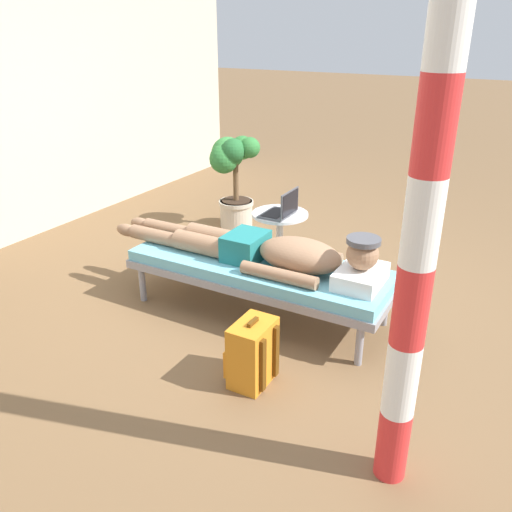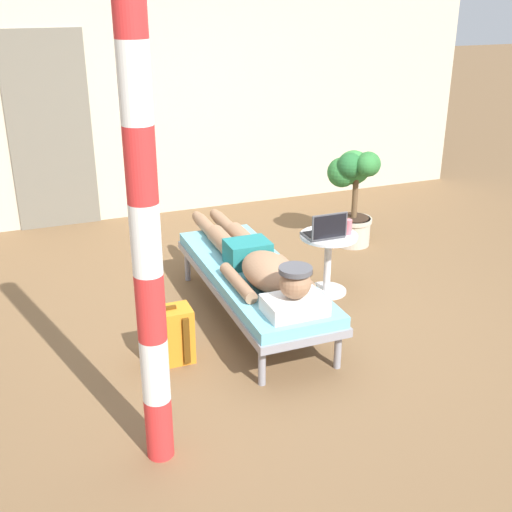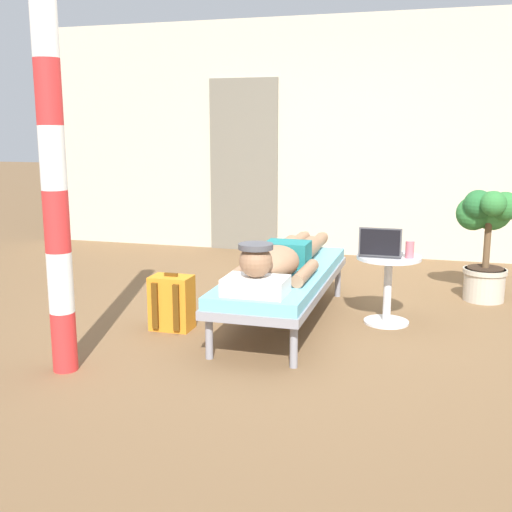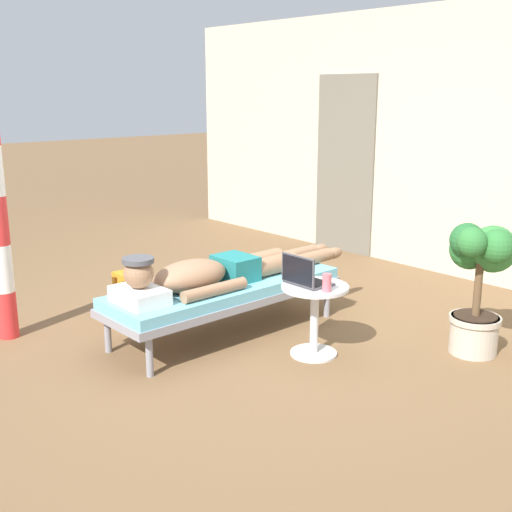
{
  "view_description": "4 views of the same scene",
  "coord_description": "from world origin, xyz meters",
  "px_view_note": "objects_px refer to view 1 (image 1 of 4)",
  "views": [
    {
      "loc": [
        -3.25,
        -1.58,
        1.99
      ],
      "look_at": [
        -0.27,
        0.08,
        0.49
      ],
      "focal_mm": 37.07,
      "sensor_mm": 36.0,
      "label": 1
    },
    {
      "loc": [
        -1.83,
        -4.11,
        2.42
      ],
      "look_at": [
        -0.23,
        -0.04,
        0.59
      ],
      "focal_mm": 45.34,
      "sensor_mm": 36.0,
      "label": 2
    },
    {
      "loc": [
        0.88,
        -4.39,
        1.45
      ],
      "look_at": [
        -0.42,
        0.1,
        0.51
      ],
      "focal_mm": 44.09,
      "sensor_mm": 36.0,
      "label": 3
    },
    {
      "loc": [
        3.51,
        -2.9,
        1.86
      ],
      "look_at": [
        0.02,
        0.22,
        0.65
      ],
      "focal_mm": 45.08,
      "sensor_mm": 36.0,
      "label": 4
    }
  ],
  "objects_px": {
    "potted_plant": "(233,170)",
    "drink_glass": "(293,202)",
    "backpack": "(252,353)",
    "porch_post": "(422,222)",
    "person_reclining": "(270,251)",
    "lounge_chair": "(259,270)",
    "side_table": "(280,231)",
    "laptop": "(282,209)"
  },
  "relations": [
    {
      "from": "lounge_chair",
      "to": "potted_plant",
      "type": "height_order",
      "value": "potted_plant"
    },
    {
      "from": "backpack",
      "to": "potted_plant",
      "type": "bearing_deg",
      "value": 33.65
    },
    {
      "from": "drink_glass",
      "to": "porch_post",
      "type": "relative_size",
      "value": 0.05
    },
    {
      "from": "backpack",
      "to": "potted_plant",
      "type": "relative_size",
      "value": 0.44
    },
    {
      "from": "side_table",
      "to": "backpack",
      "type": "bearing_deg",
      "value": -158.95
    },
    {
      "from": "backpack",
      "to": "porch_post",
      "type": "relative_size",
      "value": 0.16
    },
    {
      "from": "side_table",
      "to": "lounge_chair",
      "type": "bearing_deg",
      "value": -164.53
    },
    {
      "from": "lounge_chair",
      "to": "laptop",
      "type": "xyz_separation_m",
      "value": [
        0.7,
        0.16,
        0.24
      ]
    },
    {
      "from": "laptop",
      "to": "person_reclining",
      "type": "bearing_deg",
      "value": -160.19
    },
    {
      "from": "potted_plant",
      "to": "drink_glass",
      "type": "bearing_deg",
      "value": -121.53
    },
    {
      "from": "person_reclining",
      "to": "laptop",
      "type": "distance_m",
      "value": 0.74
    },
    {
      "from": "person_reclining",
      "to": "drink_glass",
      "type": "xyz_separation_m",
      "value": [
        0.91,
        0.26,
        0.07
      ]
    },
    {
      "from": "laptop",
      "to": "potted_plant",
      "type": "height_order",
      "value": "potted_plant"
    },
    {
      "from": "side_table",
      "to": "potted_plant",
      "type": "distance_m",
      "value": 1.21
    },
    {
      "from": "backpack",
      "to": "porch_post",
      "type": "distance_m",
      "value": 1.47
    },
    {
      "from": "lounge_chair",
      "to": "person_reclining",
      "type": "relative_size",
      "value": 0.9
    },
    {
      "from": "laptop",
      "to": "drink_glass",
      "type": "relative_size",
      "value": 2.45
    },
    {
      "from": "person_reclining",
      "to": "side_table",
      "type": "xyz_separation_m",
      "value": [
        0.76,
        0.3,
        -0.16
      ]
    },
    {
      "from": "lounge_chair",
      "to": "laptop",
      "type": "height_order",
      "value": "laptop"
    },
    {
      "from": "drink_glass",
      "to": "porch_post",
      "type": "height_order",
      "value": "porch_post"
    },
    {
      "from": "person_reclining",
      "to": "side_table",
      "type": "distance_m",
      "value": 0.83
    },
    {
      "from": "lounge_chair",
      "to": "drink_glass",
      "type": "distance_m",
      "value": 0.95
    },
    {
      "from": "side_table",
      "to": "laptop",
      "type": "height_order",
      "value": "laptop"
    },
    {
      "from": "backpack",
      "to": "porch_post",
      "type": "bearing_deg",
      "value": -108.1
    },
    {
      "from": "side_table",
      "to": "potted_plant",
      "type": "xyz_separation_m",
      "value": [
        0.74,
        0.92,
        0.26
      ]
    },
    {
      "from": "lounge_chair",
      "to": "potted_plant",
      "type": "relative_size",
      "value": 2.03
    },
    {
      "from": "lounge_chair",
      "to": "side_table",
      "type": "bearing_deg",
      "value": 15.47
    },
    {
      "from": "person_reclining",
      "to": "side_table",
      "type": "bearing_deg",
      "value": 21.77
    },
    {
      "from": "laptop",
      "to": "potted_plant",
      "type": "xyz_separation_m",
      "value": [
        0.8,
        0.97,
        0.03
      ]
    },
    {
      "from": "porch_post",
      "to": "drink_glass",
      "type": "bearing_deg",
      "value": 36.76
    },
    {
      "from": "drink_glass",
      "to": "backpack",
      "type": "bearing_deg",
      "value": -162.12
    },
    {
      "from": "laptop",
      "to": "potted_plant",
      "type": "relative_size",
      "value": 0.32
    },
    {
      "from": "side_table",
      "to": "drink_glass",
      "type": "xyz_separation_m",
      "value": [
        0.15,
        -0.05,
        0.23
      ]
    },
    {
      "from": "person_reclining",
      "to": "porch_post",
      "type": "bearing_deg",
      "value": -131.16
    },
    {
      "from": "porch_post",
      "to": "backpack",
      "type": "bearing_deg",
      "value": 71.9
    },
    {
      "from": "person_reclining",
      "to": "porch_post",
      "type": "relative_size",
      "value": 0.84
    },
    {
      "from": "drink_glass",
      "to": "porch_post",
      "type": "bearing_deg",
      "value": -143.24
    },
    {
      "from": "porch_post",
      "to": "side_table",
      "type": "bearing_deg",
      "value": 39.83
    },
    {
      "from": "potted_plant",
      "to": "backpack",
      "type": "bearing_deg",
      "value": -146.35
    },
    {
      "from": "potted_plant",
      "to": "porch_post",
      "type": "relative_size",
      "value": 0.37
    },
    {
      "from": "drink_glass",
      "to": "backpack",
      "type": "xyz_separation_m",
      "value": [
        -1.66,
        -0.54,
        -0.39
      ]
    },
    {
      "from": "lounge_chair",
      "to": "laptop",
      "type": "bearing_deg",
      "value": 12.79
    }
  ]
}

